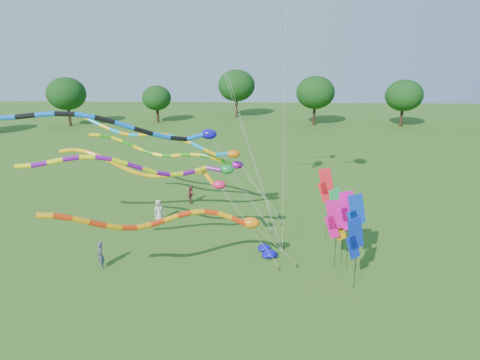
{
  "coord_description": "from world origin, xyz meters",
  "views": [
    {
      "loc": [
        0.66,
        -19.0,
        12.7
      ],
      "look_at": [
        -0.24,
        4.89,
        4.8
      ],
      "focal_mm": 30.0,
      "sensor_mm": 36.0,
      "label": 1
    }
  ],
  "objects_px": {
    "tube_kite_red": "(184,221)",
    "blue_nylon_heap": "(267,251)",
    "person_c": "(192,194)",
    "person_a": "(159,210)",
    "person_b": "(100,255)",
    "tube_kite_orange": "(159,171)"
  },
  "relations": [
    {
      "from": "tube_kite_orange",
      "to": "person_b",
      "type": "distance_m",
      "value": 6.2
    },
    {
      "from": "tube_kite_orange",
      "to": "person_c",
      "type": "height_order",
      "value": "tube_kite_orange"
    },
    {
      "from": "person_c",
      "to": "tube_kite_orange",
      "type": "bearing_deg",
      "value": 170.68
    },
    {
      "from": "tube_kite_red",
      "to": "person_a",
      "type": "relative_size",
      "value": 7.19
    },
    {
      "from": "person_b",
      "to": "tube_kite_orange",
      "type": "bearing_deg",
      "value": 84.48
    },
    {
      "from": "tube_kite_red",
      "to": "tube_kite_orange",
      "type": "bearing_deg",
      "value": 102.8
    },
    {
      "from": "person_a",
      "to": "person_c",
      "type": "bearing_deg",
      "value": 23.19
    },
    {
      "from": "blue_nylon_heap",
      "to": "person_c",
      "type": "xyz_separation_m",
      "value": [
        -6.22,
        8.78,
        0.56
      ]
    },
    {
      "from": "blue_nylon_heap",
      "to": "person_c",
      "type": "bearing_deg",
      "value": 125.31
    },
    {
      "from": "blue_nylon_heap",
      "to": "person_b",
      "type": "distance_m",
      "value": 10.29
    },
    {
      "from": "tube_kite_orange",
      "to": "person_b",
      "type": "height_order",
      "value": "tube_kite_orange"
    },
    {
      "from": "tube_kite_red",
      "to": "person_c",
      "type": "bearing_deg",
      "value": 77.94
    },
    {
      "from": "tube_kite_red",
      "to": "blue_nylon_heap",
      "type": "height_order",
      "value": "tube_kite_red"
    },
    {
      "from": "blue_nylon_heap",
      "to": "person_c",
      "type": "height_order",
      "value": "person_c"
    },
    {
      "from": "tube_kite_orange",
      "to": "person_c",
      "type": "xyz_separation_m",
      "value": [
        0.29,
        9.55,
        -4.99
      ]
    },
    {
      "from": "blue_nylon_heap",
      "to": "person_b",
      "type": "bearing_deg",
      "value": -168.07
    },
    {
      "from": "tube_kite_red",
      "to": "blue_nylon_heap",
      "type": "relative_size",
      "value": 9.06
    },
    {
      "from": "tube_kite_red",
      "to": "blue_nylon_heap",
      "type": "xyz_separation_m",
      "value": [
        4.57,
        3.84,
        -3.77
      ]
    },
    {
      "from": "tube_kite_orange",
      "to": "person_b",
      "type": "bearing_deg",
      "value": -148.65
    },
    {
      "from": "tube_kite_red",
      "to": "person_b",
      "type": "relative_size",
      "value": 7.24
    },
    {
      "from": "person_a",
      "to": "person_c",
      "type": "relative_size",
      "value": 1.11
    },
    {
      "from": "tube_kite_orange",
      "to": "person_a",
      "type": "relative_size",
      "value": 7.65
    }
  ]
}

